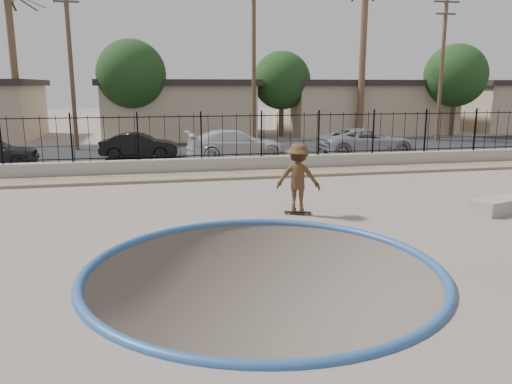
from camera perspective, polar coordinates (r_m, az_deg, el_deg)
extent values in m
cube|color=gray|center=(22.50, -6.57, 0.17)|extent=(120.00, 120.00, 2.20)
torus|color=#2C548F|center=(9.81, 0.83, -8.91)|extent=(7.04, 7.04, 0.20)
cube|color=tan|center=(19.55, -5.85, 1.82)|extent=(42.00, 1.60, 0.11)
cube|color=gray|center=(20.58, -6.20, 3.03)|extent=(42.00, 0.45, 0.60)
cube|color=black|center=(20.52, -6.23, 4.19)|extent=(40.00, 0.04, 0.03)
cube|color=black|center=(20.37, -6.33, 8.59)|extent=(40.00, 0.04, 0.04)
cube|color=black|center=(27.23, -7.66, 4.60)|extent=(90.00, 8.00, 0.04)
cube|color=tan|center=(36.53, -8.94, 9.17)|extent=(10.00, 8.00, 3.50)
cube|color=#292521|center=(36.49, -9.04, 12.23)|extent=(10.60, 8.60, 0.40)
cube|color=tan|center=(39.85, 11.87, 9.29)|extent=(12.00, 8.00, 3.50)
cube|color=#292521|center=(39.81, 11.99, 12.09)|extent=(12.60, 8.60, 0.40)
cylinder|color=brown|center=(34.86, -25.89, 12.53)|extent=(0.44, 0.44, 9.00)
cylinder|color=brown|center=(34.91, 12.06, 14.27)|extent=(0.44, 0.44, 10.00)
cylinder|color=#473323|center=(29.21, -20.39, 13.29)|extent=(0.24, 0.24, 9.00)
cube|color=#473323|center=(29.51, -20.89, 19.68)|extent=(1.30, 0.10, 0.10)
cylinder|color=#473323|center=(29.58, -0.25, 14.48)|extent=(0.24, 0.24, 9.50)
cylinder|color=#473323|center=(34.11, 20.45, 13.00)|extent=(0.24, 0.24, 9.00)
cube|color=#473323|center=(34.46, 20.96, 19.65)|extent=(1.70, 0.10, 0.10)
cube|color=#473323|center=(34.36, 20.87, 18.50)|extent=(1.30, 0.10, 0.10)
cylinder|color=#473323|center=(33.00, -13.83, 8.24)|extent=(0.34, 0.34, 3.00)
sphere|color=#143311|center=(32.95, -14.07, 12.93)|extent=(4.32, 4.32, 4.32)
cylinder|color=#473323|center=(35.18, 2.91, 8.58)|extent=(0.34, 0.34, 2.75)
sphere|color=#143311|center=(35.12, 2.95, 12.62)|extent=(3.96, 3.96, 3.96)
cylinder|color=#473323|center=(38.30, 21.54, 8.24)|extent=(0.34, 0.34, 3.00)
sphere|color=#143311|center=(38.25, 21.86, 12.27)|extent=(4.32, 4.32, 4.32)
imported|color=brown|center=(13.76, 4.85, 1.25)|extent=(1.39, 1.13, 1.88)
cube|color=black|center=(13.95, 4.78, -2.31)|extent=(0.77, 0.41, 0.02)
cylinder|color=silver|center=(13.90, 3.73, -2.49)|extent=(0.06, 0.04, 0.05)
cylinder|color=silver|center=(14.03, 3.75, -2.34)|extent=(0.06, 0.04, 0.05)
cylinder|color=silver|center=(13.89, 5.82, -2.53)|extent=(0.06, 0.04, 0.05)
cylinder|color=silver|center=(14.03, 5.82, -2.39)|extent=(0.06, 0.04, 0.05)
cube|color=gray|center=(15.63, 25.98, -1.40)|extent=(1.74, 1.18, 0.40)
imported|color=black|center=(25.10, -13.22, 5.20)|extent=(3.80, 1.64, 1.22)
imported|color=silver|center=(24.22, -2.31, 5.48)|extent=(4.90, 2.24, 1.39)
imported|color=#9C9EA4|center=(25.99, 12.62, 5.63)|extent=(4.99, 2.36, 1.38)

